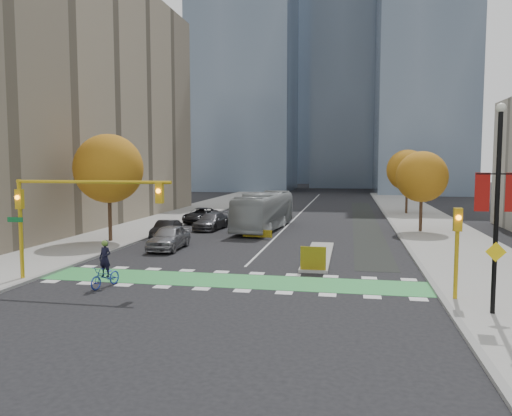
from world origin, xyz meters
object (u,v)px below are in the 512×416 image
at_px(banner_lamppost, 497,200).
at_px(tree_east_near, 422,177).
at_px(tree_west, 109,169).
at_px(parked_car_c, 211,221).
at_px(parked_car_b, 166,229).
at_px(hazard_board, 313,258).
at_px(parked_car_a, 169,237).
at_px(traffic_signal_east, 457,240).
at_px(tree_east_far, 407,170).
at_px(cyclist, 105,272).
at_px(bus, 264,211).
at_px(parked_car_d, 201,215).
at_px(traffic_signal_west, 66,203).

bearing_deg(banner_lamppost, tree_east_near, 88.83).
height_order(tree_west, parked_car_c, tree_west).
bearing_deg(parked_car_b, hazard_board, -43.76).
height_order(banner_lamppost, parked_car_a, banner_lamppost).
xyz_separation_m(tree_west, parked_car_a, (5.50, -2.12, -4.77)).
distance_m(traffic_signal_east, parked_car_b, 24.62).
height_order(banner_lamppost, parked_car_b, banner_lamppost).
xyz_separation_m(tree_east_far, cyclist, (-18.17, -38.94, -4.47)).
relative_size(bus, parked_car_c, 2.39).
relative_size(banner_lamppost, bus, 0.68).
distance_m(cyclist, parked_car_b, 16.09).
bearing_deg(parked_car_b, tree_east_near, 15.57).
distance_m(tree_west, tree_east_far, 35.73).
bearing_deg(parked_car_a, banner_lamppost, -35.99).
bearing_deg(tree_west, parked_car_c, 57.61).
bearing_deg(hazard_board, traffic_signal_east, -35.92).
bearing_deg(parked_car_c, parked_car_a, -84.49).
bearing_deg(bus, parked_car_c, -164.15).
relative_size(banner_lamppost, cyclist, 3.58).
xyz_separation_m(traffic_signal_east, bus, (-12.26, 22.12, -1.03)).
bearing_deg(parked_car_c, parked_car_d, 122.08).
distance_m(tree_east_near, parked_car_b, 22.20).
xyz_separation_m(hazard_board, parked_car_c, (-10.50, 16.47, -0.06)).
xyz_separation_m(tree_east_near, parked_car_a, (-18.50, -12.12, -4.02)).
height_order(cyclist, parked_car_d, cyclist).
bearing_deg(traffic_signal_west, bus, 74.41).
xyz_separation_m(cyclist, parked_car_c, (-0.83, 21.61, -0.03)).
distance_m(tree_east_near, cyclist, 29.25).
relative_size(traffic_signal_east, parked_car_a, 0.82).
relative_size(traffic_signal_west, parked_car_d, 1.59).
bearing_deg(parked_car_d, bus, -25.22).
bearing_deg(tree_west, tree_east_near, 22.62).
bearing_deg(traffic_signal_west, parked_car_a, 82.16).
height_order(tree_east_far, parked_car_b, tree_east_far).
bearing_deg(tree_west, parked_car_b, 40.32).
xyz_separation_m(hazard_board, bus, (-5.76, 17.41, 0.90)).
height_order(tree_east_far, parked_car_a, tree_east_far).
relative_size(traffic_signal_west, traffic_signal_east, 2.08).
bearing_deg(tree_east_near, banner_lamppost, -91.17).
xyz_separation_m(cyclist, parked_car_d, (-3.33, 26.61, -0.02)).
bearing_deg(cyclist, traffic_signal_west, -178.03).
relative_size(tree_west, tree_east_far, 1.08).
height_order(hazard_board, tree_east_far, tree_east_far).
bearing_deg(parked_car_d, parked_car_a, -76.93).
height_order(traffic_signal_east, parked_car_d, traffic_signal_east).
height_order(parked_car_a, parked_car_c, parked_car_a).
bearing_deg(bus, traffic_signal_east, -56.33).
bearing_deg(parked_car_a, bus, 66.52).
distance_m(traffic_signal_west, parked_car_b, 15.76).
bearing_deg(traffic_signal_west, tree_west, 108.02).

